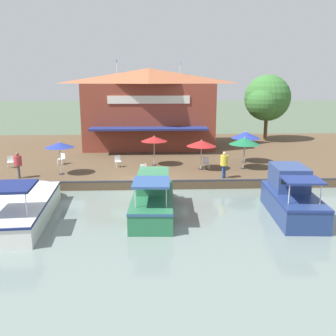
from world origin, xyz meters
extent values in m
plane|color=#4C5B47|center=(0.00, 0.00, 0.00)|extent=(220.00, 220.00, 0.00)
cube|color=brown|center=(-11.00, 0.00, 0.30)|extent=(22.00, 56.00, 0.60)
cube|color=#2D2D33|center=(-0.10, 0.00, 0.65)|extent=(0.20, 50.40, 0.10)
cube|color=brown|center=(-13.83, 0.18, 3.68)|extent=(7.09, 12.17, 6.15)
pyramid|color=#9E5638|center=(-13.83, 0.18, 7.46)|extent=(7.45, 12.78, 1.42)
cube|color=navy|center=(-9.38, 0.18, 2.90)|extent=(1.80, 10.35, 0.16)
cube|color=silver|center=(-10.24, 0.18, 5.37)|extent=(0.08, 7.30, 0.70)
cylinder|color=silver|center=(-13.83, 3.23, 7.75)|extent=(0.06, 0.06, 2.00)
cube|color=#2D5193|center=(-13.65, 3.23, 8.60)|extent=(0.36, 0.03, 0.24)
cylinder|color=silver|center=(-13.83, -2.86, 7.85)|extent=(0.06, 0.06, 2.21)
cube|color=#2D5193|center=(-13.65, -2.86, 8.81)|extent=(0.36, 0.03, 0.24)
cylinder|color=#B7B7B7|center=(-3.41, 4.04, 1.61)|extent=(0.06, 0.06, 2.03)
cylinder|color=#2D2D33|center=(-3.41, 4.04, 0.63)|extent=(0.36, 0.36, 0.06)
cone|color=maroon|center=(-3.41, 4.04, 2.56)|extent=(2.18, 2.18, 0.43)
cone|color=white|center=(-3.41, 4.04, 2.58)|extent=(1.35, 1.35, 0.34)
sphere|color=white|center=(-3.41, 4.04, 2.78)|extent=(0.08, 0.08, 0.08)
cylinder|color=#B7B7B7|center=(-2.42, -5.98, 1.67)|extent=(0.06, 0.06, 2.14)
cylinder|color=#2D2D33|center=(-2.42, -5.98, 0.63)|extent=(0.36, 0.36, 0.06)
cone|color=navy|center=(-2.42, -5.98, 2.69)|extent=(2.00, 2.00, 0.36)
cone|color=white|center=(-2.42, -5.98, 2.71)|extent=(1.24, 1.24, 0.29)
sphere|color=white|center=(-2.42, -5.98, 2.87)|extent=(0.08, 0.08, 0.08)
cylinder|color=#B7B7B7|center=(-3.50, 7.23, 1.69)|extent=(0.06, 0.06, 2.17)
cylinder|color=#2D2D33|center=(-3.50, 7.23, 0.63)|extent=(0.36, 0.36, 0.06)
cone|color=#19663D|center=(-3.50, 7.23, 2.70)|extent=(2.24, 2.24, 0.51)
cone|color=silver|center=(-3.50, 7.23, 2.72)|extent=(1.39, 1.39, 0.40)
sphere|color=silver|center=(-3.50, 7.23, 2.95)|extent=(0.08, 0.08, 0.08)
cylinder|color=#B7B7B7|center=(-4.98, 0.59, 1.66)|extent=(0.06, 0.06, 2.13)
cylinder|color=#2D2D33|center=(-4.98, 0.59, 0.63)|extent=(0.36, 0.36, 0.06)
cone|color=maroon|center=(-4.98, 0.59, 2.67)|extent=(2.02, 2.02, 0.39)
cone|color=white|center=(-4.98, 0.59, 2.69)|extent=(1.25, 1.25, 0.31)
sphere|color=white|center=(-4.98, 0.59, 2.86)|extent=(0.08, 0.08, 0.08)
cylinder|color=#B7B7B7|center=(-5.77, 7.88, 1.74)|extent=(0.06, 0.06, 2.29)
cylinder|color=#2D2D33|center=(-5.77, 7.88, 0.63)|extent=(0.36, 0.36, 0.06)
cone|color=navy|center=(-5.77, 7.88, 2.81)|extent=(2.29, 2.29, 0.51)
cone|color=white|center=(-5.77, 7.88, 2.83)|extent=(1.42, 1.42, 0.41)
sphere|color=white|center=(-5.77, 7.88, 3.07)|extent=(0.08, 0.08, 0.08)
cube|color=white|center=(-5.36, -6.60, 0.81)|extent=(0.05, 0.05, 0.42)
cube|color=white|center=(-5.53, -6.96, 0.81)|extent=(0.05, 0.05, 0.42)
cube|color=white|center=(-5.72, -6.43, 0.81)|extent=(0.05, 0.05, 0.42)
cube|color=white|center=(-5.89, -6.79, 0.81)|extent=(0.05, 0.05, 0.42)
cube|color=white|center=(-5.63, -6.69, 1.03)|extent=(0.59, 0.59, 0.05)
cube|color=white|center=(-5.81, -6.61, 1.25)|extent=(0.22, 0.41, 0.40)
cube|color=white|center=(-4.36, -1.88, 0.81)|extent=(0.05, 0.05, 0.42)
cube|color=white|center=(-4.22, -2.25, 0.81)|extent=(0.05, 0.05, 0.42)
cube|color=white|center=(-4.73, -2.02, 0.81)|extent=(0.05, 0.05, 0.42)
cube|color=white|center=(-4.59, -2.39, 0.81)|extent=(0.05, 0.05, 0.42)
cube|color=white|center=(-4.47, -2.13, 1.03)|extent=(0.57, 0.57, 0.05)
cube|color=white|center=(-4.66, -2.21, 1.25)|extent=(0.20, 0.42, 0.40)
cube|color=white|center=(-4.46, -10.02, 0.81)|extent=(0.05, 0.05, 0.42)
cube|color=white|center=(-4.35, -10.40, 0.81)|extent=(0.05, 0.05, 0.42)
cube|color=white|center=(-4.84, -10.12, 0.81)|extent=(0.05, 0.05, 0.42)
cube|color=white|center=(-4.74, -10.51, 0.81)|extent=(0.05, 0.05, 0.42)
cube|color=white|center=(-4.60, -10.26, 1.03)|extent=(0.54, 0.54, 0.05)
cube|color=white|center=(-4.79, -10.32, 1.25)|extent=(0.15, 0.43, 0.40)
cube|color=white|center=(-1.33, 0.13, 0.81)|extent=(0.05, 0.05, 0.42)
cube|color=white|center=(-1.19, -0.24, 0.81)|extent=(0.05, 0.05, 0.42)
cube|color=white|center=(-1.70, -0.01, 0.81)|extent=(0.05, 0.05, 0.42)
cube|color=white|center=(-1.56, -0.38, 0.81)|extent=(0.05, 0.05, 0.42)
cube|color=white|center=(-1.45, -0.12, 1.03)|extent=(0.57, 0.57, 0.05)
cube|color=white|center=(-1.63, -0.19, 1.25)|extent=(0.19, 0.43, 0.40)
cube|color=white|center=(-3.43, 4.67, 0.81)|extent=(0.04, 0.04, 0.42)
cube|color=white|center=(-3.40, 4.27, 0.81)|extent=(0.04, 0.04, 0.42)
cube|color=white|center=(-3.83, 4.64, 0.81)|extent=(0.04, 0.04, 0.42)
cube|color=white|center=(-3.80, 4.24, 0.81)|extent=(0.04, 0.04, 0.42)
cube|color=white|center=(-3.62, 4.46, 1.03)|extent=(0.47, 0.47, 0.05)
cube|color=white|center=(-3.82, 4.44, 1.25)|extent=(0.07, 0.44, 0.40)
cylinder|color=#4C4C56|center=(-1.39, -8.56, 1.03)|extent=(0.13, 0.13, 0.86)
cylinder|color=#4C4C56|center=(-1.56, -8.58, 1.03)|extent=(0.13, 0.13, 0.86)
cylinder|color=#B23338|center=(-1.48, -8.57, 1.79)|extent=(0.50, 0.50, 0.68)
sphere|color=brown|center=(-1.48, -8.57, 2.25)|extent=(0.23, 0.23, 0.23)
cylinder|color=#2D5193|center=(-0.80, 5.17, 1.04)|extent=(0.13, 0.13, 0.87)
cylinder|color=#2D5193|center=(-0.88, 5.33, 1.04)|extent=(0.13, 0.13, 0.87)
cylinder|color=gold|center=(-0.84, 5.25, 1.82)|extent=(0.51, 0.51, 0.69)
sphere|color=tan|center=(-0.84, 5.25, 2.28)|extent=(0.24, 0.24, 0.24)
cube|color=#287047|center=(4.64, 0.43, 0.63)|extent=(5.84, 2.35, 1.11)
ellipsoid|color=#287047|center=(1.77, 0.57, 0.63)|extent=(2.12, 2.07, 1.11)
cube|color=#2D4C84|center=(4.64, 0.43, 1.11)|extent=(5.91, 2.39, 0.10)
cube|color=#337A51|center=(3.63, 0.48, 1.69)|extent=(2.67, 1.79, 1.00)
cube|color=black|center=(4.90, 0.42, 1.81)|extent=(0.13, 1.46, 0.35)
cube|color=#2D4C84|center=(5.99, 0.37, 2.25)|extent=(2.16, 1.87, 0.12)
cylinder|color=silver|center=(6.65, 1.07, 1.72)|extent=(0.05, 0.05, 1.06)
cylinder|color=silver|center=(6.58, -0.39, 1.72)|extent=(0.05, 0.05, 1.06)
cylinder|color=silver|center=(1.53, 0.58, 1.49)|extent=(0.12, 1.67, 0.04)
cube|color=white|center=(5.16, -6.34, 0.60)|extent=(7.33, 3.36, 1.05)
ellipsoid|color=white|center=(1.59, -6.58, 0.60)|extent=(2.70, 2.91, 1.05)
cube|color=navy|center=(5.16, -6.34, 1.05)|extent=(7.42, 3.41, 0.10)
cube|color=navy|center=(6.84, -6.23, 2.35)|extent=(2.33, 2.60, 0.13)
cylinder|color=silver|center=(7.42, -5.18, 1.74)|extent=(0.05, 0.05, 1.22)
cube|color=navy|center=(5.16, 7.72, 0.70)|extent=(5.37, 2.46, 1.25)
ellipsoid|color=navy|center=(2.54, 7.89, 0.70)|extent=(1.98, 2.13, 1.25)
cube|color=navy|center=(5.16, 7.72, 1.25)|extent=(5.43, 2.50, 0.10)
cube|color=navy|center=(4.24, 7.78, 1.96)|extent=(2.45, 1.84, 1.26)
cube|color=black|center=(5.38, 7.70, 2.12)|extent=(0.16, 1.48, 0.44)
cube|color=navy|center=(6.39, 7.64, 2.38)|extent=(1.70, 1.90, 0.09)
cylinder|color=silver|center=(6.91, 8.35, 1.86)|extent=(0.05, 0.05, 1.05)
cylinder|color=silver|center=(6.81, 6.87, 1.86)|extent=(0.05, 0.05, 1.05)
cylinder|color=brown|center=(-16.94, 12.91, 1.97)|extent=(0.39, 0.39, 2.74)
sphere|color=#387033|center=(-16.94, 12.91, 5.19)|extent=(4.93, 4.93, 4.93)
sphere|color=#387033|center=(-15.95, 12.17, 4.70)|extent=(3.45, 3.45, 3.45)
cylinder|color=brown|center=(-18.28, -3.80, 1.95)|extent=(0.42, 0.42, 2.69)
sphere|color=#285623|center=(-18.28, -3.80, 4.71)|extent=(3.79, 3.79, 3.79)
sphere|color=#285623|center=(-17.52, -4.37, 4.33)|extent=(2.65, 2.65, 2.65)
camera|label=1|loc=(23.42, 0.41, 7.06)|focal=40.00mm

